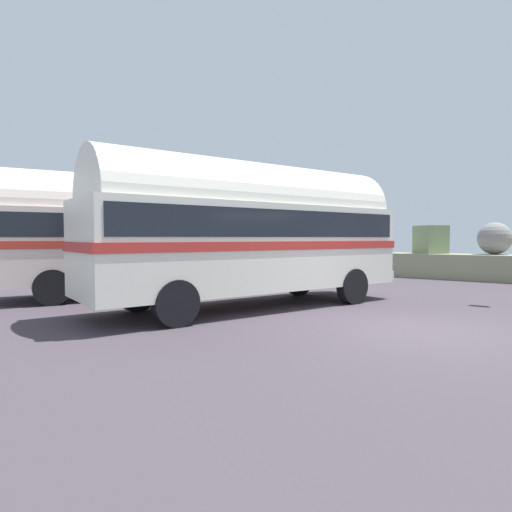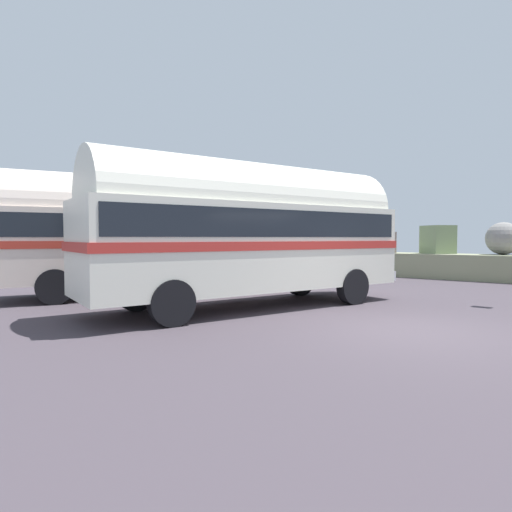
# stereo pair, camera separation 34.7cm
# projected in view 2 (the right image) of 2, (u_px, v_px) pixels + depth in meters

# --- Properties ---
(ground) EXTENTS (32.00, 26.00, 0.02)m
(ground) POSITION_uv_depth(u_px,v_px,m) (410.00, 330.00, 8.37)
(ground) COLOR #40383F
(breakwater) EXTENTS (31.36, 2.08, 2.47)m
(breakwater) POSITION_uv_depth(u_px,v_px,m) (510.00, 264.00, 17.60)
(breakwater) COLOR gray
(breakwater) RESTS_ON ground
(vintage_coach) EXTENTS (4.89, 8.91, 3.70)m
(vintage_coach) POSITION_uv_depth(u_px,v_px,m) (250.00, 229.00, 10.99)
(vintage_coach) COLOR black
(vintage_coach) RESTS_ON ground
(second_coach) EXTENTS (5.75, 8.80, 3.70)m
(second_coach) POSITION_uv_depth(u_px,v_px,m) (143.00, 230.00, 13.64)
(second_coach) COLOR black
(second_coach) RESTS_ON ground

